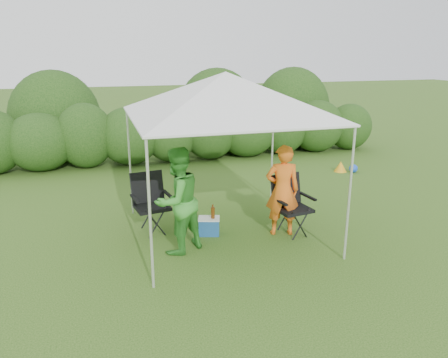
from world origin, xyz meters
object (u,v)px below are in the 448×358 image
object	(u,v)px
man	(282,190)
cooler	(209,226)
canopy	(226,95)
chair_left	(150,199)
woman	(178,201)
chair_right	(290,201)

from	to	relation	value
man	cooler	distance (m)	1.44
canopy	chair_left	distance (m)	2.31
man	woman	distance (m)	1.89
canopy	chair_right	xyz separation A→B (m)	(1.12, -0.25, -1.87)
canopy	chair_left	size ratio (longest dim) A/B	2.92
woman	canopy	bearing A→B (deg)	176.09
canopy	woman	world-z (taller)	canopy
chair_right	woman	distance (m)	2.09
woman	man	bearing A→B (deg)	155.03
canopy	man	world-z (taller)	canopy
woman	cooler	world-z (taller)	woman
chair_right	man	world-z (taller)	man
chair_right	man	size ratio (longest dim) A/B	0.64
chair_left	man	size ratio (longest dim) A/B	0.65
chair_right	cooler	xyz separation A→B (m)	(-1.42, 0.29, -0.43)
canopy	cooler	distance (m)	2.32
chair_right	cooler	distance (m)	1.51
woman	cooler	size ratio (longest dim) A/B	3.96
cooler	woman	bearing A→B (deg)	-125.43
chair_right	chair_left	bearing A→B (deg)	152.57
chair_left	canopy	bearing A→B (deg)	-32.50
man	canopy	bearing A→B (deg)	-2.58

